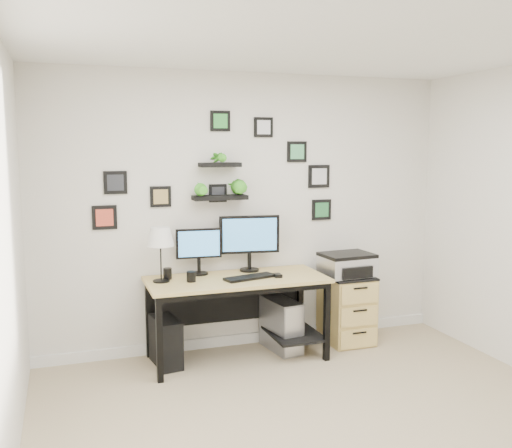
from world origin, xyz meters
name	(u,v)px	position (x,y,z in m)	size (l,w,h in m)	color
room	(249,338)	(0.00, 1.98, 0.05)	(4.00, 4.00, 4.00)	tan
desk	(239,290)	(-0.19, 1.67, 0.63)	(1.60, 0.70, 0.75)	tan
monitor_left	(199,248)	(-0.51, 1.87, 1.00)	(0.42, 0.18, 0.43)	black
monitor_right	(249,238)	(-0.03, 1.86, 1.06)	(0.57, 0.20, 0.53)	black
keyboard	(250,277)	(-0.13, 1.57, 0.76)	(0.47, 0.15, 0.02)	black
mouse	(277,275)	(0.13, 1.55, 0.76)	(0.06, 0.10, 0.03)	black
table_lamp	(160,238)	(-0.89, 1.70, 1.13)	(0.23, 0.23, 0.48)	black
mug	(191,277)	(-0.64, 1.62, 0.80)	(0.08, 0.08, 0.09)	black
pen_cup	(167,274)	(-0.82, 1.79, 0.80)	(0.08, 0.08, 0.10)	black
pc_tower_black	(166,342)	(-0.86, 1.69, 0.21)	(0.19, 0.42, 0.42)	black
pc_tower_grey	(281,325)	(0.24, 1.71, 0.24)	(0.29, 0.52, 0.49)	gray
file_cabinet	(347,308)	(0.93, 1.72, 0.34)	(0.43, 0.53, 0.67)	tan
printer	(347,264)	(0.91, 1.70, 0.78)	(0.50, 0.42, 0.22)	silver
wall_decor	(223,177)	(-0.26, 1.93, 1.64)	(2.30, 0.18, 1.05)	black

